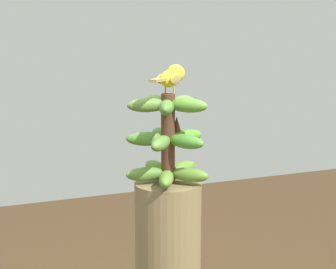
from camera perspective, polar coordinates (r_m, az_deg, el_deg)
The scene contains 2 objects.
banana_bunch at distance 1.58m, azimuth 0.02°, elevation -0.42°, with size 0.26×0.26×0.27m.
perched_bird at distance 1.58m, azimuth 0.41°, elevation 6.26°, with size 0.16×0.16×0.08m.
Camera 1 is at (0.56, 1.44, 1.77)m, focal length 56.54 mm.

